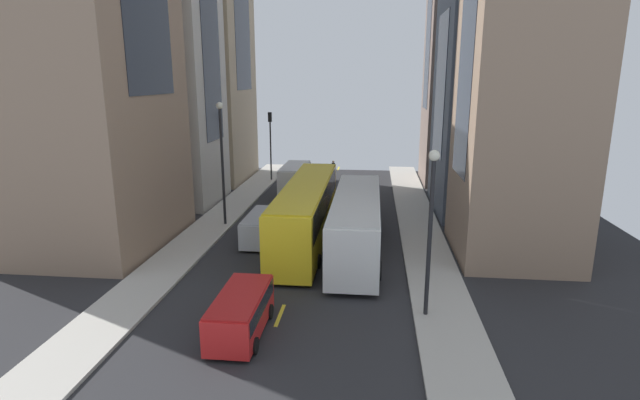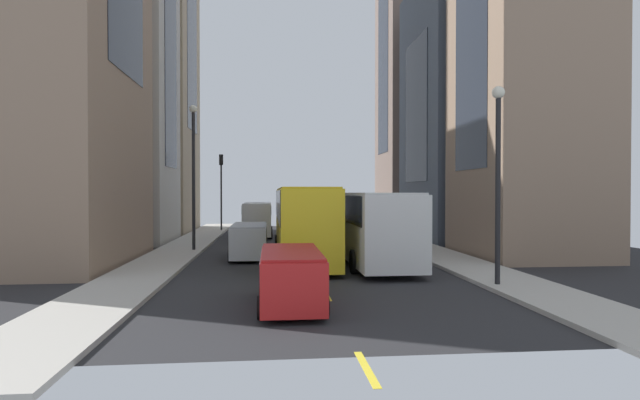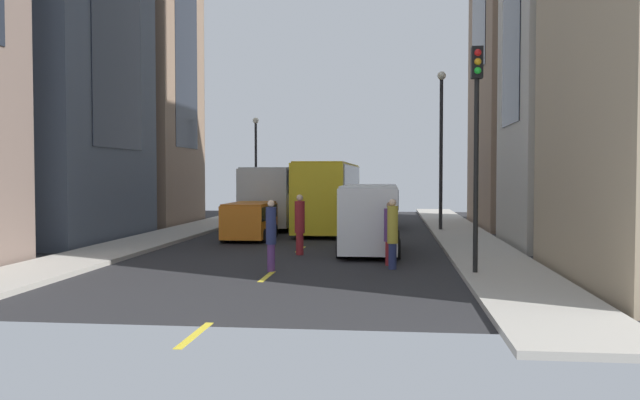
# 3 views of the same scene
# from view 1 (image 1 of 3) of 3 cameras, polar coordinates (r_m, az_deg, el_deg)

# --- Properties ---
(ground_plane) EXTENTS (40.62, 40.62, 0.00)m
(ground_plane) POSITION_cam_1_polar(r_m,az_deg,el_deg) (34.43, -0.33, -2.56)
(ground_plane) COLOR #28282B
(sidewalk_west) EXTENTS (2.70, 44.00, 0.15)m
(sidewalk_west) POSITION_cam_1_polar(r_m,az_deg,el_deg) (34.36, 11.29, -2.74)
(sidewalk_west) COLOR #B2ADA3
(sidewalk_west) RESTS_ON ground
(sidewalk_east) EXTENTS (2.70, 44.00, 0.15)m
(sidewalk_east) POSITION_cam_1_polar(r_m,az_deg,el_deg) (35.84, -11.47, -2.05)
(sidewalk_east) COLOR #B2ADA3
(sidewalk_east) RESTS_ON ground
(lane_stripe_0) EXTENTS (0.16, 2.00, 0.01)m
(lane_stripe_0) POSITION_cam_1_polar(r_m,az_deg,el_deg) (54.81, 2.15, 3.67)
(lane_stripe_0) COLOR yellow
(lane_stripe_0) RESTS_ON ground
(lane_stripe_1) EXTENTS (0.16, 2.00, 0.01)m
(lane_stripe_1) POSITION_cam_1_polar(r_m,az_deg,el_deg) (47.96, 1.55, 2.19)
(lane_stripe_1) COLOR yellow
(lane_stripe_1) RESTS_ON ground
(lane_stripe_2) EXTENTS (0.16, 2.00, 0.01)m
(lane_stripe_2) POSITION_cam_1_polar(r_m,az_deg,el_deg) (41.15, 0.77, 0.21)
(lane_stripe_2) COLOR yellow
(lane_stripe_2) RESTS_ON ground
(lane_stripe_3) EXTENTS (0.16, 2.00, 0.01)m
(lane_stripe_3) POSITION_cam_1_polar(r_m,az_deg,el_deg) (34.43, -0.33, -2.55)
(lane_stripe_3) COLOR yellow
(lane_stripe_3) RESTS_ON ground
(lane_stripe_4) EXTENTS (0.16, 2.00, 0.01)m
(lane_stripe_4) POSITION_cam_1_polar(r_m,az_deg,el_deg) (27.84, -1.97, -6.62)
(lane_stripe_4) COLOR yellow
(lane_stripe_4) RESTS_ON ground
(lane_stripe_5) EXTENTS (0.16, 2.00, 0.01)m
(lane_stripe_5) POSITION_cam_1_polar(r_m,az_deg,el_deg) (21.52, -4.65, -13.13)
(lane_stripe_5) COLOR yellow
(lane_stripe_5) RESTS_ON ground
(building_west_0) EXTENTS (6.85, 7.19, 31.02)m
(building_west_0) POSITION_cam_1_polar(r_m,az_deg,el_deg) (48.98, 16.76, 20.11)
(building_west_0) COLOR #7A665B
(building_west_0) RESTS_ON ground
(building_west_1) EXTENTS (8.93, 9.39, 18.38)m
(building_west_1) POSITION_cam_1_polar(r_m,az_deg,el_deg) (38.54, 20.44, 12.22)
(building_west_1) COLOR #4C5666
(building_west_1) RESTS_ON ground
(building_west_2) EXTENTS (6.15, 7.44, 20.25)m
(building_west_2) POSITION_cam_1_polar(r_m,az_deg,el_deg) (28.73, 22.62, 13.60)
(building_west_2) COLOR #937760
(building_west_2) RESTS_ON ground
(building_east_1) EXTENTS (8.77, 7.16, 22.49)m
(building_east_1) POSITION_cam_1_polar(r_m,az_deg,el_deg) (40.93, -18.44, 15.31)
(building_east_1) COLOR #B7B2A8
(building_east_1) RESTS_ON ground
(city_bus_white) EXTENTS (2.81, 12.65, 3.35)m
(city_bus_white) POSITION_cam_1_polar(r_m,az_deg,el_deg) (28.05, 4.22, -2.18)
(city_bus_white) COLOR silver
(city_bus_white) RESTS_ON ground
(streetcar_yellow) EXTENTS (2.70, 14.77, 3.59)m
(streetcar_yellow) POSITION_cam_1_polar(r_m,az_deg,el_deg) (30.11, -1.56, -0.79)
(streetcar_yellow) COLOR yellow
(streetcar_yellow) RESTS_ON ground
(delivery_van_white) EXTENTS (2.25, 5.57, 2.58)m
(delivery_van_white) POSITION_cam_1_polar(r_m,az_deg,el_deg) (42.02, -2.91, 2.58)
(delivery_van_white) COLOR white
(delivery_van_white) RESTS_ON ground
(car_red_0) EXTENTS (1.91, 4.37, 1.67)m
(car_red_0) POSITION_cam_1_polar(r_m,az_deg,el_deg) (19.90, -9.15, -12.50)
(car_red_0) COLOR red
(car_red_0) RESTS_ON ground
(car_orange_1) EXTENTS (2.03, 4.00, 1.70)m
(car_orange_1) POSITION_cam_1_polar(r_m,az_deg,el_deg) (37.33, 4.57, 0.30)
(car_orange_1) COLOR orange
(car_orange_1) RESTS_ON ground
(car_silver_2) EXTENTS (1.90, 4.56, 1.74)m
(car_silver_2) POSITION_cam_1_polar(r_m,az_deg,el_deg) (30.32, -6.75, -2.94)
(car_silver_2) COLOR #B7BABF
(car_silver_2) RESTS_ON ground
(pedestrian_crossing_mid) EXTENTS (0.39, 0.39, 2.09)m
(pedestrian_crossing_mid) POSITION_cam_1_polar(r_m,az_deg,el_deg) (45.45, -3.19, 2.91)
(pedestrian_crossing_mid) COLOR maroon
(pedestrian_crossing_mid) RESTS_ON ground
(pedestrian_walking_far) EXTENTS (0.34, 0.34, 2.21)m
(pedestrian_walking_far) POSITION_cam_1_polar(r_m,az_deg,el_deg) (46.28, -3.13, 3.22)
(pedestrian_walking_far) COLOR navy
(pedestrian_walking_far) RESTS_ON ground
(pedestrian_crossing_near) EXTENTS (0.37, 0.37, 2.24)m
(pedestrian_crossing_near) POSITION_cam_1_polar(r_m,az_deg,el_deg) (42.61, 0.70, 2.31)
(pedestrian_crossing_near) COLOR maroon
(pedestrian_crossing_near) RESTS_ON ground
(pedestrian_waiting_curb) EXTENTS (0.32, 0.32, 2.20)m
(pedestrian_waiting_curb) POSITION_cam_1_polar(r_m,az_deg,el_deg) (46.73, 1.54, 3.34)
(pedestrian_waiting_curb) COLOR #593372
(pedestrian_waiting_curb) RESTS_ON ground
(traffic_light_near_corner) EXTENTS (0.32, 0.44, 6.47)m
(traffic_light_near_corner) POSITION_cam_1_polar(r_m,az_deg,el_deg) (47.58, -5.76, 7.63)
(traffic_light_near_corner) COLOR black
(traffic_light_near_corner) RESTS_ON ground
(streetlamp_near) EXTENTS (0.44, 0.44, 6.93)m
(streetlamp_near) POSITION_cam_1_polar(r_m,az_deg,el_deg) (20.19, 12.69, -1.86)
(streetlamp_near) COLOR black
(streetlamp_near) RESTS_ON ground
(streetlamp_far) EXTENTS (0.44, 0.44, 8.12)m
(streetlamp_far) POSITION_cam_1_polar(r_m,az_deg,el_deg) (33.10, -11.27, 5.44)
(streetlamp_far) COLOR black
(streetlamp_far) RESTS_ON ground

